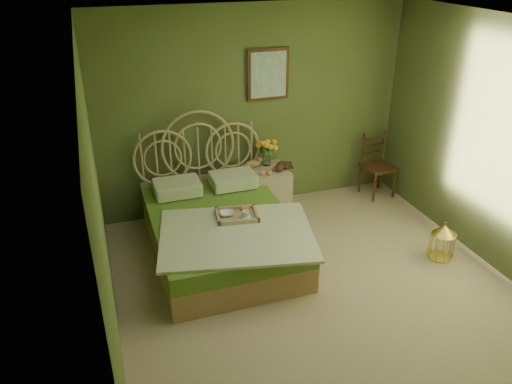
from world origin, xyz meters
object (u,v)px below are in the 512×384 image
object	(u,v)px
bed	(220,229)
birdcage	(442,242)
nightstand	(266,185)
chair	(376,160)

from	to	relation	value
bed	birdcage	bearing A→B (deg)	-21.23
bed	nightstand	size ratio (longest dim) A/B	2.21
nightstand	chair	bearing A→B (deg)	-0.67
nightstand	birdcage	bearing A→B (deg)	-49.01
chair	birdcage	bearing A→B (deg)	-99.93
bed	birdcage	size ratio (longest dim) A/B	5.45
chair	birdcage	world-z (taller)	chair
nightstand	chair	world-z (taller)	nightstand
nightstand	bed	bearing A→B (deg)	-136.40
chair	birdcage	xyz separation A→B (m)	(-0.14, -1.69, -0.29)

